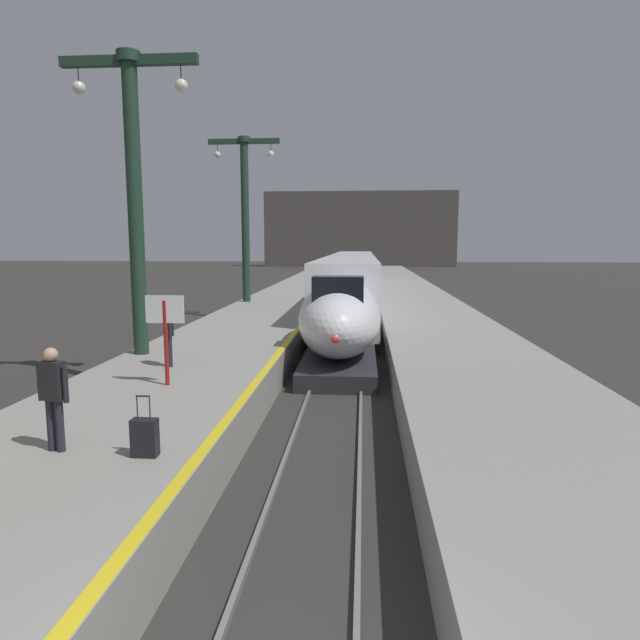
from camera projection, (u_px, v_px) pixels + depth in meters
name	position (u px, v px, depth m)	size (l,w,h in m)	color
platform_left	(270.00, 318.00, 28.76)	(4.80, 110.00, 1.05)	gray
platform_right	(427.00, 319.00, 28.13)	(4.80, 110.00, 1.05)	gray
platform_left_safety_stripe	(313.00, 308.00, 28.51)	(0.20, 107.80, 0.01)	yellow
rail_main_left	(336.00, 320.00, 31.28)	(0.08, 110.00, 0.12)	slate
rail_main_right	(362.00, 320.00, 31.17)	(0.08, 110.00, 0.12)	slate
highspeed_train_main	(351.00, 283.00, 33.96)	(2.92, 38.13, 3.60)	silver
station_column_mid	(134.00, 176.00, 16.05)	(4.00, 0.68, 8.68)	#1E3828
station_column_far	(245.00, 204.00, 31.07)	(4.00, 0.68, 9.16)	#1E3828
passenger_near_edge	(53.00, 391.00, 8.78)	(0.56, 0.29, 1.69)	#23232D
passenger_mid_platform	(169.00, 330.00, 14.90)	(0.37, 0.52, 1.69)	#23232D
rolling_suitcase	(145.00, 437.00, 8.65)	(0.40, 0.22, 0.98)	black
departure_info_board	(165.00, 322.00, 12.85)	(0.90, 0.10, 2.12)	maroon
terminus_back_wall	(360.00, 229.00, 103.84)	(36.00, 2.00, 14.00)	#4C4742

